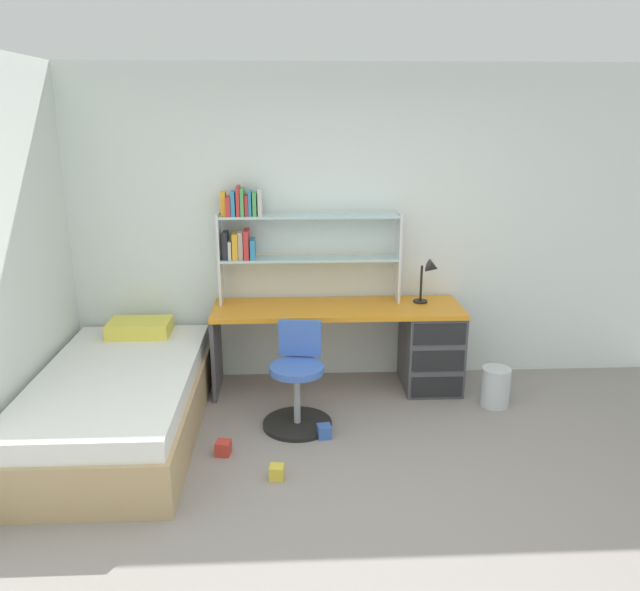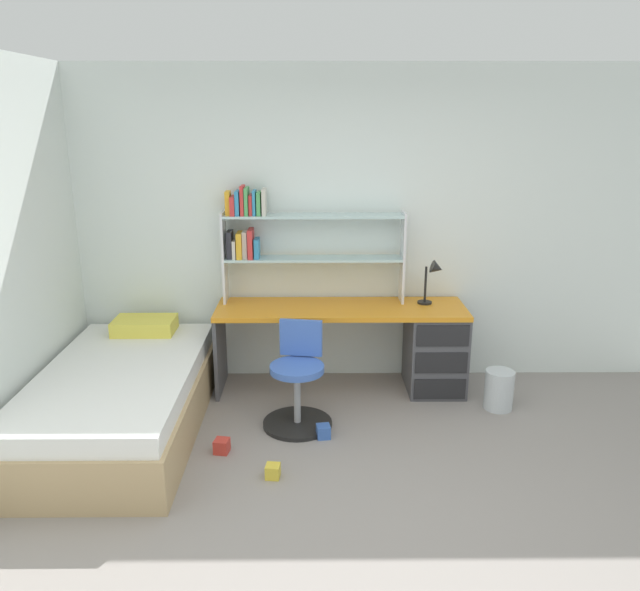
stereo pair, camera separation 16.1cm
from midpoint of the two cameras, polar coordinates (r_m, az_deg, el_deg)
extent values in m
cube|color=gray|center=(3.76, 3.73, -20.86)|extent=(5.58, 5.47, 0.02)
cube|color=silver|center=(5.33, 1.32, 6.23)|extent=(5.58, 0.06, 2.65)
cube|color=orange|center=(5.15, 0.73, -1.24)|extent=(2.05, 0.58, 0.04)
cube|color=#4C4C51|center=(5.37, 9.22, -4.79)|extent=(0.46, 0.55, 0.69)
cube|color=#4C4C51|center=(5.31, -10.28, -5.10)|extent=(0.03, 0.52, 0.69)
cube|color=black|center=(5.21, 9.73, -8.24)|extent=(0.42, 0.01, 0.17)
cube|color=black|center=(5.12, 9.85, -5.92)|extent=(0.42, 0.01, 0.17)
cube|color=black|center=(5.04, 9.98, -3.51)|extent=(0.42, 0.01, 0.17)
cube|color=silver|center=(5.24, -9.98, 3.34)|extent=(0.02, 0.22, 0.76)
cube|color=silver|center=(5.26, 6.27, 3.55)|extent=(0.02, 0.22, 0.76)
cube|color=silver|center=(5.20, -1.84, 3.37)|extent=(1.46, 0.22, 0.02)
cube|color=silver|center=(5.13, -1.88, 7.27)|extent=(1.46, 0.22, 0.02)
cube|color=#26262D|center=(5.21, -9.48, 4.55)|extent=(0.04, 0.16, 0.22)
cube|color=beige|center=(5.22, -9.05, 4.17)|extent=(0.03, 0.18, 0.15)
cube|color=gold|center=(5.20, -8.59, 4.51)|extent=(0.04, 0.18, 0.21)
cube|color=beige|center=(5.20, -8.11, 4.57)|extent=(0.04, 0.14, 0.22)
cube|color=red|center=(5.19, -7.59, 4.67)|extent=(0.04, 0.19, 0.24)
cube|color=#338CBF|center=(5.20, -7.03, 4.27)|extent=(0.04, 0.16, 0.16)
cube|color=gold|center=(5.15, -9.68, 8.27)|extent=(0.04, 0.13, 0.19)
cube|color=red|center=(5.15, -9.22, 8.06)|extent=(0.04, 0.19, 0.15)
cube|color=#338CBF|center=(5.15, -8.81, 8.31)|extent=(0.03, 0.17, 0.19)
cube|color=red|center=(5.14, -8.36, 8.55)|extent=(0.03, 0.18, 0.23)
cube|color=#4CA559|center=(5.14, -7.98, 8.48)|extent=(0.03, 0.19, 0.22)
cube|color=red|center=(5.14, -7.60, 8.17)|extent=(0.03, 0.15, 0.16)
cube|color=#338CBF|center=(5.13, -7.29, 8.37)|extent=(0.02, 0.15, 0.20)
cube|color=#4CA559|center=(5.13, -6.87, 8.31)|extent=(0.03, 0.17, 0.18)
cube|color=beige|center=(5.13, -6.40, 8.46)|extent=(0.03, 0.19, 0.21)
cylinder|color=black|center=(5.31, 8.27, -0.53)|extent=(0.12, 0.12, 0.02)
cylinder|color=black|center=(5.27, 8.34, 1.11)|extent=(0.02, 0.02, 0.30)
cone|color=black|center=(5.20, 9.38, 2.57)|extent=(0.12, 0.11, 0.13)
cylinder|color=black|center=(4.80, -3.06, -11.61)|extent=(0.52, 0.52, 0.03)
cylinder|color=#A5A8AD|center=(4.70, -3.10, -9.43)|extent=(0.05, 0.05, 0.44)
cylinder|color=#3F66BF|center=(4.60, -3.14, -6.71)|extent=(0.40, 0.40, 0.05)
cube|color=#3F66BF|center=(4.70, -2.83, -3.89)|extent=(0.32, 0.09, 0.28)
cube|color=tan|center=(4.84, -18.77, -10.09)|extent=(1.12, 2.06, 0.35)
cube|color=white|center=(4.74, -19.05, -7.41)|extent=(1.06, 2.00, 0.14)
cube|color=#EAD84C|center=(5.40, -16.95, -2.84)|extent=(0.50, 0.32, 0.12)
cylinder|color=silver|center=(5.21, 14.85, -8.06)|extent=(0.23, 0.23, 0.32)
cube|color=#3860B7|center=(4.62, -0.64, -12.29)|extent=(0.11, 0.11, 0.10)
cube|color=gold|center=(4.18, -5.11, -15.76)|extent=(0.10, 0.10, 0.09)
cube|color=red|center=(4.48, -9.86, -13.54)|extent=(0.11, 0.11, 0.10)
camera|label=1|loc=(0.08, -91.05, -0.31)|focal=35.10mm
camera|label=2|loc=(0.08, 88.95, 0.31)|focal=35.10mm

